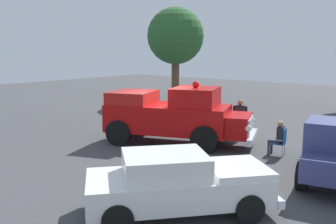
{
  "coord_description": "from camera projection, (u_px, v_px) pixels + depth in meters",
  "views": [
    {
      "loc": [
        -11.65,
        -10.0,
        3.84
      ],
      "look_at": [
        0.07,
        -0.39,
        1.3
      ],
      "focal_mm": 40.32,
      "sensor_mm": 36.0,
      "label": 1
    }
  ],
  "objects": [
    {
      "name": "vintage_fire_truck",
      "position": [
        173.0,
        115.0,
        15.31
      ],
      "size": [
        4.21,
        6.33,
        2.59
      ],
      "color": "black",
      "rests_on": "ground"
    },
    {
      "name": "classic_hot_rod",
      "position": [
        179.0,
        182.0,
        8.85
      ],
      "size": [
        4.53,
        4.22,
        1.46
      ],
      "color": "black",
      "rests_on": "ground"
    },
    {
      "name": "oak_tree_right",
      "position": [
        176.0,
        36.0,
        27.26
      ],
      "size": [
        4.1,
        4.1,
        6.82
      ],
      "color": "brown",
      "rests_on": "ground"
    },
    {
      "name": "spectator_seated",
      "position": [
        278.0,
        137.0,
        13.66
      ],
      "size": [
        0.48,
        0.6,
        1.29
      ],
      "color": "#383842",
      "rests_on": "ground"
    },
    {
      "name": "lawn_chair_near_truck",
      "position": [
        281.0,
        140.0,
        13.62
      ],
      "size": [
        0.6,
        0.59,
        1.02
      ],
      "color": "#B7BABF",
      "rests_on": "ground"
    },
    {
      "name": "lawn_chair_by_car",
      "position": [
        230.0,
        120.0,
        17.34
      ],
      "size": [
        0.58,
        0.59,
        1.02
      ],
      "color": "#B7BABF",
      "rests_on": "ground"
    },
    {
      "name": "ground_plane",
      "position": [
        160.0,
        142.0,
        15.77
      ],
      "size": [
        60.0,
        60.0,
        0.0
      ],
      "primitive_type": "plane",
      "color": "#424244"
    },
    {
      "name": "spectator_standing",
      "position": [
        240.0,
        116.0,
        16.33
      ],
      "size": [
        0.36,
        0.64,
        1.68
      ],
      "color": "#2D334C",
      "rests_on": "ground"
    }
  ]
}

